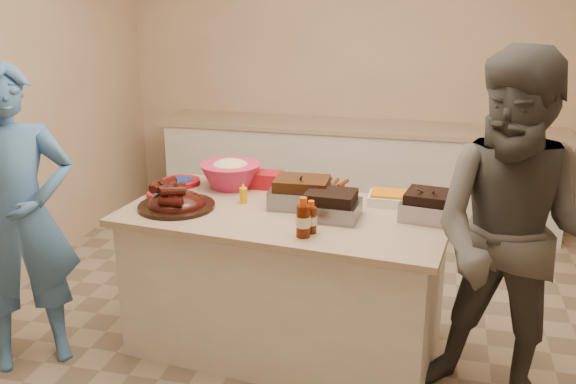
% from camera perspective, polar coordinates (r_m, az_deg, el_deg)
% --- Properties ---
extents(room, '(4.50, 5.00, 2.70)m').
position_cam_1_polar(room, '(4.06, 1.73, -13.02)').
color(room, beige).
rests_on(room, ground).
extents(back_counter, '(3.60, 0.64, 0.90)m').
position_cam_1_polar(back_counter, '(5.89, 6.22, 1.71)').
color(back_counter, silver).
rests_on(back_counter, ground).
extents(island, '(1.92, 1.16, 0.87)m').
position_cam_1_polar(island, '(4.02, -0.17, -13.42)').
color(island, silver).
rests_on(island, ground).
extents(rib_platter, '(0.51, 0.51, 0.18)m').
position_cam_1_polar(rib_platter, '(3.75, -9.85, -1.40)').
color(rib_platter, '#3E0F09').
rests_on(rib_platter, island).
extents(pulled_pork_tray, '(0.37, 0.29, 0.11)m').
position_cam_1_polar(pulled_pork_tray, '(3.73, 1.23, -1.24)').
color(pulled_pork_tray, '#47230F').
rests_on(pulled_pork_tray, island).
extents(brisket_tray, '(0.32, 0.27, 0.09)m').
position_cam_1_polar(brisket_tray, '(3.56, 3.80, -2.26)').
color(brisket_tray, black).
rests_on(brisket_tray, island).
extents(roasting_pan, '(0.30, 0.30, 0.11)m').
position_cam_1_polar(roasting_pan, '(3.61, 12.18, -2.31)').
color(roasting_pan, gray).
rests_on(roasting_pan, island).
extents(coleslaw_bowl, '(0.43, 0.43, 0.26)m').
position_cam_1_polar(coleslaw_bowl, '(4.09, -5.09, 0.43)').
color(coleslaw_bowl, '#C32453').
rests_on(coleslaw_bowl, island).
extents(sausage_plate, '(0.35, 0.35, 0.05)m').
position_cam_1_polar(sausage_plate, '(3.95, 3.25, -0.15)').
color(sausage_plate, silver).
rests_on(sausage_plate, island).
extents(mac_cheese_dish, '(0.28, 0.20, 0.07)m').
position_cam_1_polar(mac_cheese_dish, '(3.82, 9.22, -1.02)').
color(mac_cheese_dish, orange).
rests_on(mac_cheese_dish, island).
extents(bbq_bottle_a, '(0.07, 0.07, 0.17)m').
position_cam_1_polar(bbq_bottle_a, '(3.34, 2.05, -3.63)').
color(bbq_bottle_a, '#451303').
rests_on(bbq_bottle_a, island).
extents(bbq_bottle_b, '(0.08, 0.08, 0.21)m').
position_cam_1_polar(bbq_bottle_b, '(3.28, 1.35, -4.00)').
color(bbq_bottle_b, '#451303').
rests_on(bbq_bottle_b, island).
extents(mustard_bottle, '(0.05, 0.05, 0.12)m').
position_cam_1_polar(mustard_bottle, '(3.78, -3.97, -0.99)').
color(mustard_bottle, '#F1A70B').
rests_on(mustard_bottle, island).
extents(sauce_bowl, '(0.16, 0.06, 0.15)m').
position_cam_1_polar(sauce_bowl, '(3.83, -0.41, -0.72)').
color(sauce_bowl, silver).
rests_on(sauce_bowl, island).
extents(plate_stack_large, '(0.27, 0.27, 0.03)m').
position_cam_1_polar(plate_stack_large, '(4.19, -9.49, 0.69)').
color(plate_stack_large, maroon).
rests_on(plate_stack_large, island).
extents(plate_stack_small, '(0.18, 0.18, 0.02)m').
position_cam_1_polar(plate_stack_small, '(3.98, -11.28, -0.35)').
color(plate_stack_small, maroon).
rests_on(plate_stack_small, island).
extents(plastic_cup, '(0.10, 0.09, 0.09)m').
position_cam_1_polar(plastic_cup, '(4.21, -6.50, 0.94)').
color(plastic_cup, '#9D5416').
rests_on(plastic_cup, island).
extents(basket_stack, '(0.20, 0.15, 0.10)m').
position_cam_1_polar(basket_stack, '(4.07, -1.96, 0.43)').
color(basket_stack, maroon).
rests_on(basket_stack, island).
extents(guest_blue, '(1.56, 1.76, 0.41)m').
position_cam_1_polar(guest_blue, '(4.18, -21.38, -13.49)').
color(guest_blue, teal).
rests_on(guest_blue, ground).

